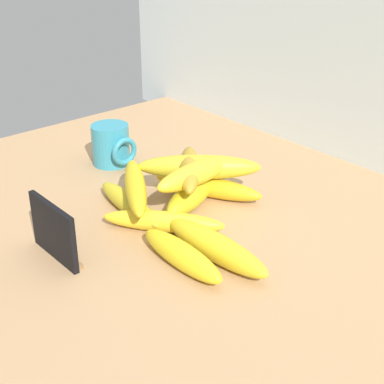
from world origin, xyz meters
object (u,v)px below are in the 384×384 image
Objects in this scene: coffee_mug at (112,145)px; banana_4 at (215,247)px; banana_7 at (189,169)px; banana_5 at (207,186)px; chalkboard_sign at (54,233)px; banana_0 at (192,194)px; banana_3 at (163,221)px; banana_2 at (129,204)px; banana_8 at (135,186)px; banana_6 at (196,174)px; banana_9 at (199,167)px; banana_1 at (182,255)px.

coffee_mug is 0.45× the size of banana_4.
banana_5 is at bearing 83.74° from banana_7.
chalkboard_sign is 24.57cm from banana_0.
banana_0 is 4.09cm from banana_7.
banana_5 is (-4.27, 12.91, 0.16)cm from banana_3.
chalkboard_sign is 0.63× the size of banana_2.
banana_7 reaches higher than banana_3.
chalkboard_sign is 16.13cm from banana_8.
banana_6 is 0.92× the size of banana_7.
coffee_mug is at bearing -179.56° from banana_0.
coffee_mug is 0.53× the size of banana_0.
coffee_mug is 21.56cm from banana_7.
banana_3 is at bearing -18.02° from coffee_mug.
banana_7 is (-0.40, -3.67, 4.18)cm from banana_5.
banana_3 is at bearing -67.34° from banana_9.
banana_2 is 0.90× the size of banana_8.
banana_0 is 4.36cm from banana_5.
banana_7 is (-2.39, 0.72, -0.21)cm from banana_6.
banana_1 is at bearing -47.97° from banana_6.
banana_5 is (21.85, 4.41, -2.07)cm from coffee_mug.
chalkboard_sign is at bearing -132.51° from banana_4.
banana_0 is (0.87, 24.49, -1.72)cm from chalkboard_sign.
banana_6 is at bearing 104.98° from banana_3.
chalkboard_sign is at bearing -104.74° from banana_3.
banana_6 is at bearing -16.66° from banana_7.
banana_3 is 1.17× the size of banana_6.
banana_1 is (13.32, 11.65, -2.05)cm from chalkboard_sign.
banana_5 is (3.65, 13.51, 0.12)cm from banana_2.
banana_9 is (-0.14, 2.29, -0.36)cm from banana_7.
banana_0 is 0.85× the size of banana_3.
banana_8 is 0.96× the size of banana_9.
chalkboard_sign reaches higher than banana_0.
banana_0 reaches higher than banana_3.
banana_6 reaches higher than banana_8.
banana_3 is 11.23cm from banana_7.
banana_0 is 9.29cm from banana_3.
banana_4 is at bearing -39.29° from banana_5.
coffee_mug is 21.59cm from banana_9.
banana_0 is at bearing -61.89° from banana_9.
banana_9 is (-2.54, 3.01, -0.58)cm from banana_6.
banana_3 is 7.68cm from banana_8.
banana_3 is 13.60cm from banana_5.
banana_2 is at bearing -176.51° from banana_4.
chalkboard_sign is 0.56× the size of banana_8.
coffee_mug is at bearing 161.98° from banana_3.
coffee_mug is 0.53× the size of banana_6.
banana_0 is at bearing 110.76° from banana_3.
coffee_mug reaches higher than banana_3.
banana_2 is at bearing -108.29° from banana_7.
banana_3 is at bearing 4.31° from banana_2.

